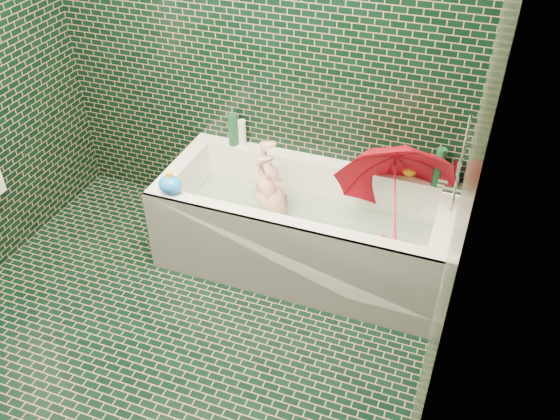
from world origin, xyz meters
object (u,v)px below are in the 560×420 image
(bathtub, at_px, (302,236))
(umbrella, at_px, (395,197))
(child, at_px, (277,215))
(rubber_duck, at_px, (411,170))
(bath_toy, at_px, (170,184))

(bathtub, relative_size, umbrella, 2.60)
(child, relative_size, umbrella, 1.39)
(rubber_duck, bearing_deg, bathtub, -143.07)
(umbrella, distance_m, rubber_duck, 0.29)
(child, height_order, umbrella, umbrella)
(child, bearing_deg, bath_toy, -70.18)
(umbrella, height_order, bath_toy, umbrella)
(bathtub, xyz_separation_m, child, (-0.17, 0.02, 0.10))
(umbrella, xyz_separation_m, bath_toy, (-1.21, -0.36, 0.03))
(umbrella, distance_m, bath_toy, 1.26)
(bathtub, bearing_deg, child, 174.23)
(bathtub, distance_m, child, 0.20)
(bath_toy, bearing_deg, rubber_duck, 26.36)
(umbrella, relative_size, bath_toy, 4.63)
(bathtub, height_order, bath_toy, bath_toy)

